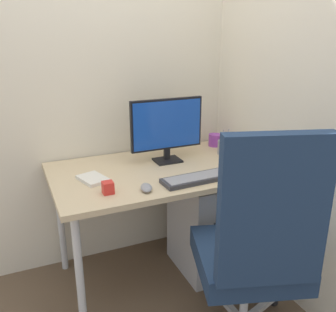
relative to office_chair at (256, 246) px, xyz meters
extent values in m
plane|color=brown|center=(-0.18, 0.74, -0.59)|extent=(8.00, 8.00, 0.00)
cube|color=beige|center=(-0.18, 1.15, 0.81)|extent=(2.77, 0.04, 2.80)
cube|color=beige|center=(0.47, 0.52, 0.81)|extent=(0.04, 2.28, 2.80)
cube|color=#D1B78C|center=(-0.18, 0.74, 0.13)|extent=(1.25, 0.77, 0.03)
cylinder|color=silver|center=(-0.74, 0.42, -0.24)|extent=(0.04, 0.04, 0.71)
cylinder|color=silver|center=(0.37, 0.42, -0.24)|extent=(0.04, 0.04, 0.71)
cylinder|color=silver|center=(-0.74, 1.05, -0.24)|extent=(0.04, 0.04, 0.71)
cylinder|color=silver|center=(0.37, 1.05, -0.24)|extent=(0.04, 0.04, 0.71)
sphere|color=black|center=(0.32, 0.19, -0.57)|extent=(0.05, 0.05, 0.05)
cube|color=silver|center=(0.17, 0.14, -0.53)|extent=(0.30, 0.13, 0.03)
sphere|color=black|center=(0.03, 0.40, -0.57)|extent=(0.05, 0.05, 0.05)
cube|color=silver|center=(0.03, 0.24, -0.53)|extent=(0.04, 0.30, 0.03)
cylinder|color=silver|center=(0.03, 0.09, -0.35)|extent=(0.04, 0.04, 0.32)
cube|color=navy|center=(0.03, 0.09, -0.13)|extent=(0.62, 0.62, 0.11)
cube|color=navy|center=(-0.05, -0.14, 0.25)|extent=(0.45, 0.20, 0.66)
cube|color=#B2B5BA|center=(0.16, 0.70, -0.27)|extent=(0.41, 0.45, 0.64)
cube|color=#262628|center=(0.16, 0.47, -0.14)|extent=(0.20, 0.01, 0.02)
cube|color=black|center=(-0.08, 0.84, 0.16)|extent=(0.16, 0.13, 0.01)
cube|color=black|center=(-0.08, 0.85, 0.20)|extent=(0.04, 0.02, 0.08)
cube|color=black|center=(-0.08, 0.85, 0.39)|extent=(0.47, 0.02, 0.32)
cube|color=#1947B2|center=(-0.08, 0.83, 0.39)|extent=(0.44, 0.01, 0.29)
cube|color=#333338|center=(-0.02, 0.48, 0.16)|extent=(0.47, 0.15, 0.02)
cube|color=gray|center=(-0.02, 0.48, 0.17)|extent=(0.44, 0.13, 0.00)
ellipsoid|color=gray|center=(-0.36, 0.47, 0.16)|extent=(0.08, 0.12, 0.03)
cylinder|color=gray|center=(0.33, 0.82, 0.20)|extent=(0.10, 0.10, 0.09)
cylinder|color=#B2B5BA|center=(0.32, 0.82, 0.26)|extent=(0.04, 0.01, 0.12)
cylinder|color=#B2B5BA|center=(0.34, 0.82, 0.26)|extent=(0.04, 0.01, 0.12)
torus|color=red|center=(0.33, 0.82, 0.21)|extent=(0.03, 0.04, 0.01)
cylinder|color=#3FAD59|center=(0.31, 0.82, 0.24)|extent=(0.01, 0.02, 0.12)
cube|color=silver|center=(-0.58, 0.71, 0.16)|extent=(0.17, 0.20, 0.02)
cylinder|color=purple|center=(0.36, 1.00, 0.19)|extent=(0.09, 0.09, 0.09)
torus|color=purple|center=(0.42, 1.00, 0.20)|extent=(0.05, 0.01, 0.05)
cube|color=red|center=(-0.55, 0.52, 0.18)|extent=(0.05, 0.05, 0.06)
camera|label=1|loc=(-0.97, -1.19, 0.95)|focal=39.78mm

